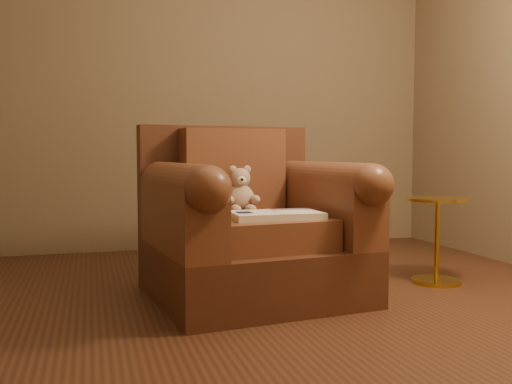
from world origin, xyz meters
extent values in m
plane|color=#4C2B1A|center=(0.00, 0.00, 0.00)|extent=(4.00, 4.00, 0.00)
cube|color=#78664A|center=(0.00, 2.00, 1.35)|extent=(4.00, 0.02, 2.70)
cube|color=#4D2A19|center=(-0.08, 0.26, 0.15)|extent=(1.20, 1.16, 0.30)
cube|color=#4D2A19|center=(-0.13, 0.72, 0.64)|extent=(1.09, 0.24, 0.67)
cube|color=brown|center=(-0.07, 0.20, 0.39)|extent=(0.72, 0.83, 0.16)
cube|color=brown|center=(-0.12, 0.58, 0.71)|extent=(0.65, 0.25, 0.49)
cube|color=brown|center=(-0.50, 0.15, 0.48)|extent=(0.33, 0.94, 0.35)
cube|color=brown|center=(0.36, 0.25, 0.48)|extent=(0.33, 0.94, 0.35)
cylinder|color=brown|center=(-0.50, 0.15, 0.65)|extent=(0.33, 0.94, 0.22)
cylinder|color=brown|center=(0.36, 0.25, 0.65)|extent=(0.33, 0.94, 0.22)
ellipsoid|color=tan|center=(-0.11, 0.41, 0.55)|extent=(0.16, 0.15, 0.17)
sphere|color=tan|center=(-0.11, 0.42, 0.67)|extent=(0.12, 0.12, 0.12)
ellipsoid|color=tan|center=(-0.15, 0.43, 0.72)|extent=(0.05, 0.03, 0.05)
ellipsoid|color=tan|center=(-0.07, 0.42, 0.72)|extent=(0.05, 0.03, 0.05)
ellipsoid|color=beige|center=(-0.12, 0.36, 0.66)|extent=(0.06, 0.04, 0.05)
sphere|color=black|center=(-0.12, 0.34, 0.66)|extent=(0.02, 0.02, 0.02)
ellipsoid|color=tan|center=(-0.20, 0.35, 0.55)|extent=(0.05, 0.11, 0.05)
ellipsoid|color=tan|center=(-0.05, 0.33, 0.55)|extent=(0.05, 0.11, 0.05)
ellipsoid|color=tan|center=(-0.17, 0.31, 0.50)|extent=(0.06, 0.11, 0.05)
ellipsoid|color=tan|center=(-0.08, 0.30, 0.50)|extent=(0.06, 0.11, 0.05)
cube|color=beige|center=(-0.02, 0.04, 0.48)|extent=(0.47, 0.29, 0.03)
cube|color=white|center=(-0.14, 0.04, 0.50)|extent=(0.23, 0.29, 0.00)
cube|color=white|center=(0.10, 0.04, 0.50)|extent=(0.23, 0.29, 0.00)
cube|color=beige|center=(-0.02, 0.04, 0.50)|extent=(0.01, 0.28, 0.00)
cube|color=#0F1638|center=(-0.19, 0.04, 0.51)|extent=(0.08, 0.10, 0.00)
cube|color=slate|center=(0.10, 0.14, 0.51)|extent=(0.21, 0.06, 0.00)
cylinder|color=gold|center=(1.11, 0.27, 0.01)|extent=(0.31, 0.31, 0.02)
cylinder|color=gold|center=(1.11, 0.27, 0.27)|extent=(0.03, 0.03, 0.50)
cylinder|color=gold|center=(1.11, 0.27, 0.53)|extent=(0.38, 0.38, 0.02)
cylinder|color=gold|center=(1.11, 0.27, 0.51)|extent=(0.03, 0.03, 0.02)
camera|label=1|loc=(-0.95, -2.79, 0.82)|focal=40.00mm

